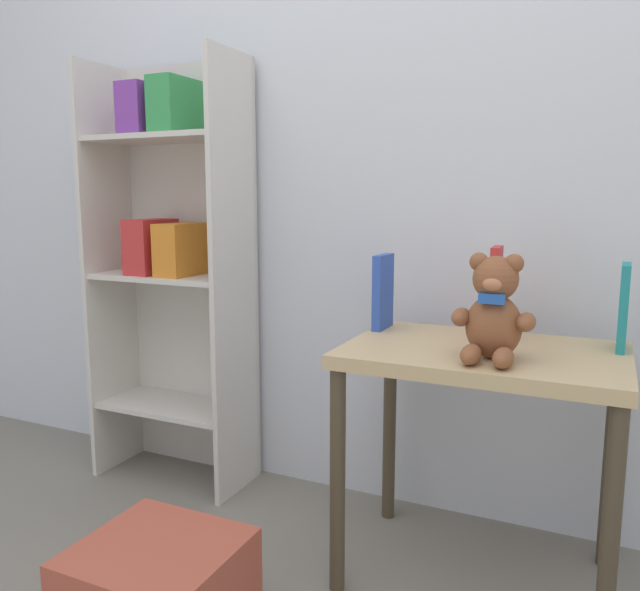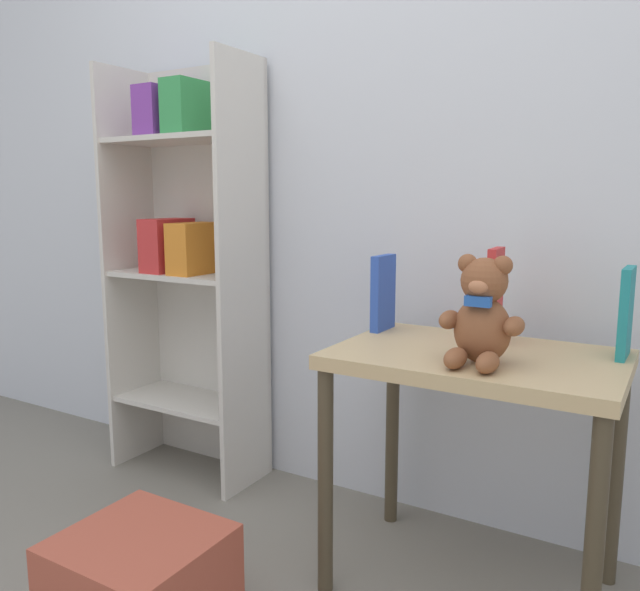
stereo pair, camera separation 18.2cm
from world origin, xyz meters
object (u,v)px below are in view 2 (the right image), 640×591
object	(u,v)px
book_standing_red	(495,295)
storage_bin	(141,587)
display_table	(476,389)
book_standing_teal	(626,313)
bookshelf_side	(190,249)
teddy_bear	(482,315)
book_standing_blue	(383,293)

from	to	relation	value
book_standing_red	storage_bin	xyz separation A→B (m)	(-0.59, -0.72, -0.63)
display_table	book_standing_teal	bearing A→B (deg)	22.74
bookshelf_side	book_standing_teal	world-z (taller)	bookshelf_side
display_table	book_standing_red	size ratio (longest dim) A/B	2.77
teddy_bear	book_standing_red	world-z (taller)	teddy_bear
book_standing_blue	storage_bin	bearing A→B (deg)	-110.28
display_table	teddy_bear	world-z (taller)	teddy_bear
bookshelf_side	book_standing_blue	xyz separation A→B (m)	(0.80, -0.08, -0.09)
book_standing_red	book_standing_teal	xyz separation A→B (m)	(0.32, -0.01, -0.02)
book_standing_teal	storage_bin	xyz separation A→B (m)	(-0.91, -0.71, -0.62)
bookshelf_side	book_standing_blue	distance (m)	0.81
display_table	book_standing_red	xyz separation A→B (m)	(-0.00, 0.14, 0.22)
display_table	book_standing_blue	distance (m)	0.40
book_standing_red	storage_bin	bearing A→B (deg)	-132.02
book_standing_red	teddy_bear	bearing A→B (deg)	-84.00
bookshelf_side	storage_bin	world-z (taller)	bookshelf_side
book_standing_red	book_standing_teal	world-z (taller)	book_standing_red
teddy_bear	book_standing_blue	world-z (taller)	teddy_bear
teddy_bear	storage_bin	bearing A→B (deg)	-142.71
display_table	storage_bin	bearing A→B (deg)	-135.63
teddy_bear	book_standing_teal	xyz separation A→B (m)	(0.28, 0.23, -0.01)
storage_bin	bookshelf_side	bearing A→B (deg)	124.17
teddy_bear	book_standing_teal	world-z (taller)	teddy_bear
bookshelf_side	storage_bin	size ratio (longest dim) A/B	4.30
book_standing_blue	book_standing_red	size ratio (longest dim) A/B	0.87
display_table	teddy_bear	bearing A→B (deg)	-70.15
storage_bin	book_standing_teal	bearing A→B (deg)	38.08
book_standing_red	storage_bin	size ratio (longest dim) A/B	0.73
teddy_bear	book_standing_red	xyz separation A→B (m)	(-0.04, 0.24, 0.01)
display_table	book_standing_red	bearing A→B (deg)	90.00
teddy_bear	bookshelf_side	bearing A→B (deg)	165.38
teddy_bear	book_standing_red	distance (m)	0.24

